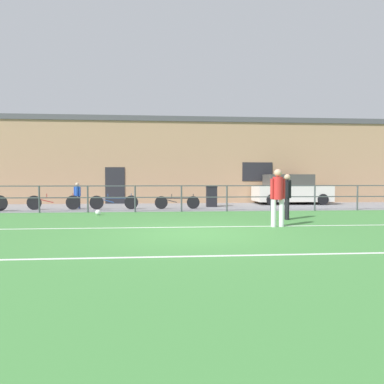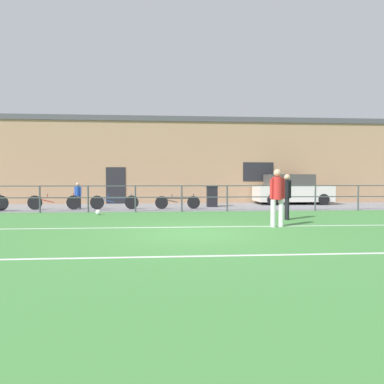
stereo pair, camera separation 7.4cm
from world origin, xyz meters
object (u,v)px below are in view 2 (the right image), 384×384
at_px(player_goalkeeper, 287,194).
at_px(bicycle_parked_0, 114,202).
at_px(spectator_child, 78,194).
at_px(bicycle_parked_3, 54,202).
at_px(bicycle_parked_2, 178,202).
at_px(soccer_ball_match, 98,212).
at_px(trash_bin_0, 212,196).
at_px(player_striker, 277,194).
at_px(parked_car_red, 291,190).

xyz_separation_m(player_goalkeeper, bicycle_parked_0, (-6.63, 4.39, -0.55)).
relative_size(spectator_child, bicycle_parked_3, 0.52).
bearing_deg(bicycle_parked_3, bicycle_parked_2, -0.00).
distance_m(soccer_ball_match, bicycle_parked_2, 3.99).
height_order(player_goalkeeper, soccer_ball_match, player_goalkeeper).
distance_m(player_goalkeeper, trash_bin_0, 5.85).
bearing_deg(player_goalkeeper, player_striker, 167.06).
xyz_separation_m(soccer_ball_match, bicycle_parked_3, (-2.44, 2.36, 0.25)).
bearing_deg(parked_car_red, bicycle_parked_3, -167.43).
distance_m(spectator_child, bicycle_parked_3, 1.13).
xyz_separation_m(spectator_child, bicycle_parked_0, (1.79, -0.53, -0.37)).
distance_m(parked_car_red, bicycle_parked_3, 12.45).
relative_size(player_goalkeeper, player_striker, 0.93).
bearing_deg(trash_bin_0, bicycle_parked_3, -171.37).
height_order(player_striker, parked_car_red, player_striker).
height_order(player_striker, bicycle_parked_2, player_striker).
relative_size(player_striker, parked_car_red, 0.41).
height_order(bicycle_parked_3, trash_bin_0, trash_bin_0).
relative_size(player_striker, bicycle_parked_3, 0.72).
xyz_separation_m(player_striker, parked_car_red, (3.73, 8.87, -0.17)).
height_order(bicycle_parked_0, bicycle_parked_2, bicycle_parked_0).
xyz_separation_m(spectator_child, trash_bin_0, (6.50, 0.59, -0.16)).
xyz_separation_m(parked_car_red, bicycle_parked_2, (-6.49, -2.71, -0.47)).
distance_m(bicycle_parked_0, trash_bin_0, 4.85).
distance_m(player_striker, soccer_ball_match, 7.13).
xyz_separation_m(soccer_ball_match, spectator_child, (-1.51, 2.89, 0.62)).
height_order(soccer_ball_match, spectator_child, spectator_child).
distance_m(player_goalkeeper, bicycle_parked_2, 5.76).
distance_m(player_striker, trash_bin_0, 7.37).
xyz_separation_m(spectator_child, parked_car_red, (11.21, 2.17, 0.08)).
xyz_separation_m(soccer_ball_match, bicycle_parked_2, (3.21, 2.36, 0.23)).
height_order(bicycle_parked_2, bicycle_parked_3, bicycle_parked_3).
xyz_separation_m(soccer_ball_match, trash_bin_0, (4.99, 3.49, 0.46)).
relative_size(soccer_ball_match, bicycle_parked_0, 0.10).
bearing_deg(bicycle_parked_3, soccer_ball_match, -43.99).
relative_size(spectator_child, trash_bin_0, 1.15).
relative_size(soccer_ball_match, spectator_child, 0.17).
xyz_separation_m(player_striker, trash_bin_0, (-0.98, 7.29, -0.41)).
bearing_deg(player_goalkeeper, spectator_child, 74.50).
height_order(player_striker, soccer_ball_match, player_striker).
bearing_deg(parked_car_red, spectator_child, -169.03).
bearing_deg(bicycle_parked_2, soccer_ball_match, -143.70).
distance_m(parked_car_red, bicycle_parked_0, 9.81).
height_order(parked_car_red, bicycle_parked_3, parked_car_red).
distance_m(bicycle_parked_2, trash_bin_0, 2.12).
bearing_deg(player_goalkeeper, bicycle_parked_0, 71.33).
relative_size(player_striker, spectator_child, 1.39).
relative_size(player_goalkeeper, parked_car_red, 0.38).
bearing_deg(bicycle_parked_2, bicycle_parked_0, 180.00).
distance_m(parked_car_red, trash_bin_0, 4.97).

